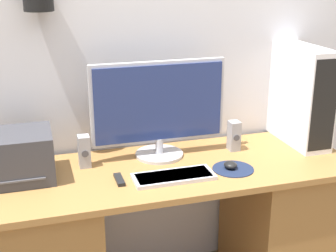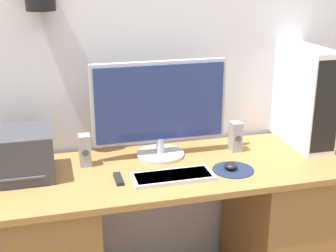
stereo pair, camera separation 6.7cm
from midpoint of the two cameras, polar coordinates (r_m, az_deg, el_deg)
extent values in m
cube|color=silver|center=(2.43, -2.82, 11.20)|extent=(6.40, 0.05, 2.70)
cube|color=olive|center=(2.25, -0.28, -5.38)|extent=(1.77, 0.63, 0.03)
cube|color=olive|center=(2.65, 13.08, -11.16)|extent=(0.50, 0.58, 0.74)
cylinder|color=#B7B7BC|center=(2.37, -1.88, -3.46)|extent=(0.24, 0.24, 0.02)
cylinder|color=#B7B7BC|center=(2.35, -1.89, -2.42)|extent=(0.04, 0.04, 0.08)
cube|color=#B7B7BC|center=(2.29, -2.01, 2.92)|extent=(0.67, 0.03, 0.41)
cube|color=navy|center=(2.27, -1.90, 2.81)|extent=(0.64, 0.01, 0.37)
cube|color=silver|center=(2.13, -0.21, -6.20)|extent=(0.37, 0.15, 0.02)
cube|color=white|center=(2.12, -0.21, -6.07)|extent=(0.34, 0.12, 0.01)
cylinder|color=#19233D|center=(2.24, 7.09, -5.22)|extent=(0.20, 0.20, 0.00)
ellipsoid|color=black|center=(2.23, 6.77, -4.74)|extent=(0.06, 0.07, 0.03)
cube|color=white|center=(2.59, 14.98, 3.73)|extent=(0.15, 0.46, 0.52)
cube|color=black|center=(2.41, 17.71, 2.34)|extent=(0.14, 0.01, 0.47)
cube|color=#38383D|center=(2.20, -18.49, -3.47)|extent=(0.29, 0.27, 0.22)
cube|color=#515156|center=(2.15, -18.36, -5.75)|extent=(0.21, 0.12, 0.01)
cube|color=#99999E|center=(2.26, -11.01, -3.05)|extent=(0.05, 0.06, 0.16)
cylinder|color=#47474C|center=(2.23, -10.92, -3.36)|extent=(0.03, 0.00, 0.03)
cube|color=#99999E|center=(2.44, 7.27, -1.19)|extent=(0.05, 0.06, 0.16)
cylinder|color=#47474C|center=(2.41, 7.58, -1.46)|extent=(0.03, 0.00, 0.03)
cube|color=black|center=(2.11, -6.86, -6.51)|extent=(0.03, 0.12, 0.02)
camera|label=1|loc=(0.03, -90.89, -0.31)|focal=50.00mm
camera|label=2|loc=(0.03, 89.11, 0.31)|focal=50.00mm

